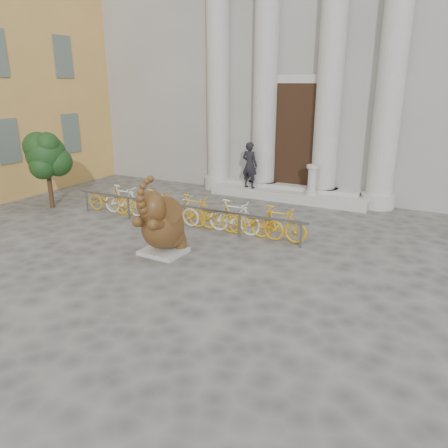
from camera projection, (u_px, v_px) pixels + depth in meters
The scene contains 8 objects.
ground at pixel (127, 305), 8.66m from camera, with size 80.00×80.00×0.00m, color #474442.
classical_building at pixel (336, 41), 19.42m from camera, with size 22.00×10.70×12.00m.
entrance_steps at pixel (288, 194), 16.54m from camera, with size 6.00×1.20×0.36m, color #A8A59E.
elephant_statue at pixel (162, 226), 11.04m from camera, with size 1.41×1.57×2.10m.
bike_rack at pixel (184, 209), 13.41m from camera, with size 8.00×0.53×1.00m.
tree at pixel (46, 155), 14.88m from camera, with size 1.53×1.39×2.65m.
pedestrian at pixel (250, 165), 16.56m from camera, with size 0.64×0.42×1.76m, color black.
balustrade_post at pixel (312, 181), 15.64m from camera, with size 0.44×0.44×1.07m.
Camera 1 is at (5.30, -5.97, 4.20)m, focal length 35.00 mm.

